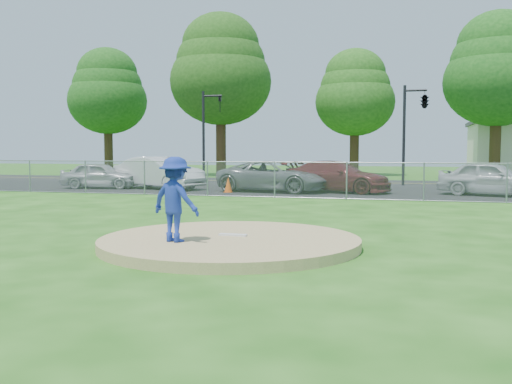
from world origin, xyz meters
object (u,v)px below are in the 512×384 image
parked_car_white (159,173)px  parked_car_darkred (337,176)px  parked_car_gray (273,176)px  parked_car_silver (100,175)px  traffic_cone (228,185)px  parked_car_pearl (492,178)px  tree_right (497,68)px  tree_center (355,92)px  tree_left (221,69)px  traffic_signal_left (207,128)px  traffic_signal_center (423,103)px  tree_far_left (107,91)px  pitcher (175,199)px

parked_car_white → parked_car_darkred: size_ratio=0.98×
parked_car_gray → parked_car_silver: bearing=98.6°
traffic_cone → parked_car_darkred: parked_car_darkred is taller
parked_car_gray → parked_car_pearl: bearing=-80.0°
tree_right → parked_car_white: tree_right is taller
tree_center → parked_car_silver: bearing=-120.6°
parked_car_pearl → parked_car_silver: bearing=110.8°
parked_car_white → parked_car_pearl: parked_car_white is taller
tree_left → tree_center: tree_left is taller
tree_right → traffic_signal_left: size_ratio=2.08×
parked_car_white → traffic_signal_center: bearing=-45.0°
tree_far_left → parked_car_silver: (9.86, -17.81, -6.37)m
parked_car_silver → parked_car_pearl: 19.02m
parked_car_gray → parked_car_darkred: 3.03m
parked_car_white → parked_car_pearl: 15.86m
parked_car_darkred → parked_car_gray: bearing=116.1°
pitcher → traffic_cone: bearing=-58.0°
tree_center → parked_car_gray: tree_center is taller
tree_far_left → parked_car_pearl: (28.88, -17.48, -6.29)m
traffic_cone → parked_car_pearl: (11.67, 1.30, 0.39)m
tree_right → tree_left: bearing=-177.1°
tree_center → traffic_signal_center: tree_center is taller
tree_left → parked_car_white: bearing=-82.5°
traffic_signal_center → parked_car_white: size_ratio=1.12×
parked_car_darkred → traffic_cone: bearing=123.4°
tree_right → parked_car_pearl: tree_right is taller
parked_car_darkred → parked_car_pearl: 6.77m
traffic_cone → tree_far_left: bearing=132.5°
traffic_signal_left → parked_car_darkred: traffic_signal_left is taller
traffic_cone → parked_car_silver: parked_car_silver is taller
parked_car_gray → parked_car_darkred: bearing=-71.6°
tree_center → pitcher: tree_center is taller
tree_right → parked_car_darkred: size_ratio=2.27×
tree_left → parked_car_white: tree_left is taller
tree_far_left → tree_left: tree_left is taller
parked_car_gray → tree_far_left: bearing=55.5°
traffic_signal_left → parked_car_darkred: bearing=-35.1°
traffic_signal_left → traffic_cone: (3.97, -7.77, -2.98)m
tree_right → parked_car_gray: size_ratio=2.20×
traffic_signal_left → traffic_signal_center: 12.79m
pitcher → parked_car_darkred: pitcher is taller
tree_left → parked_car_darkred: tree_left is taller
traffic_signal_left → parked_car_gray: bearing=-48.9°
parked_car_white → traffic_signal_left: bearing=16.7°
parked_car_gray → parked_car_darkred: (2.98, 0.53, 0.01)m
tree_far_left → parked_car_gray: (19.13, -17.76, -6.32)m
parked_car_silver → tree_center: bearing=-40.4°
pitcher → parked_car_silver: (-11.29, 16.01, -0.35)m
traffic_signal_left → traffic_cone: traffic_signal_left is taller
parked_car_silver → parked_car_gray: parked_car_gray is taller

